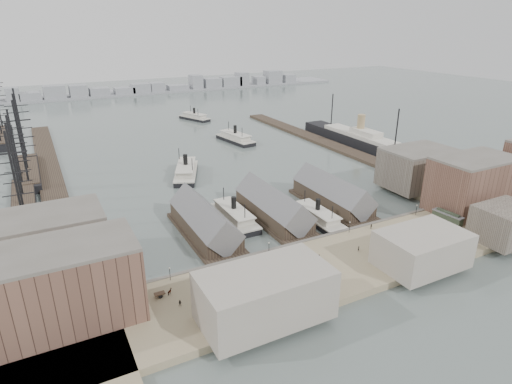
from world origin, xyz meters
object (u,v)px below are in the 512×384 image
ocean_steamer (360,140)px  tram (447,218)px  horse_cart_left (167,292)px  ferry_docked_west (234,215)px  horse_cart_right (401,238)px  horse_cart_center (274,276)px

ocean_steamer → tram: 105.03m
tram → horse_cart_left: size_ratio=2.37×
ferry_docked_west → horse_cart_right: (38.72, -40.90, 0.53)m
horse_cart_left → ocean_steamer: bearing=-57.0°
tram → horse_cart_right: size_ratio=2.28×
horse_cart_left → horse_cart_right: bearing=-94.9°
ferry_docked_west → ocean_steamer: (105.00, 56.89, 1.63)m
ocean_steamer → horse_cart_right: ocean_steamer is taller
horse_cart_left → horse_cart_center: horse_cart_center is taller
ferry_docked_west → horse_cart_right: ferry_docked_west is taller
horse_cart_center → tram: bearing=-76.4°
tram → horse_cart_center: tram is taller
horse_cart_center → horse_cart_right: horse_cart_center is taller
ocean_steamer → tram: ocean_steamer is taller
ocean_steamer → horse_cart_left: 167.33m
ocean_steamer → tram: (-43.11, -95.78, 0.00)m
horse_cart_left → tram: bearing=-92.6°
horse_cart_right → ferry_docked_west: bearing=36.2°
horse_cart_left → horse_cart_center: 28.36m
ferry_docked_west → horse_cart_left: 49.40m
tram → horse_cart_left: bearing=171.4°
tram → horse_cart_right: (-23.18, -2.01, -1.10)m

